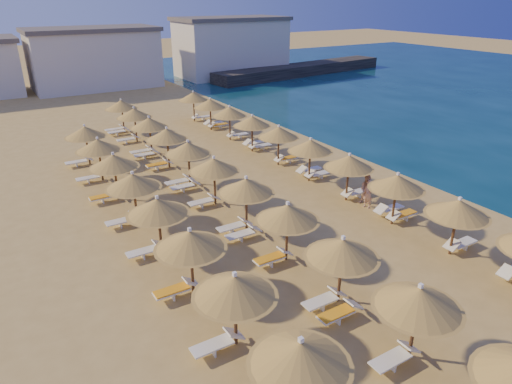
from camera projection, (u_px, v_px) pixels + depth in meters
ground at (322, 239)px, 22.15m from camera, size 220.00×220.00×0.00m
jetty at (302, 70)px, 67.53m from camera, size 30.27×7.80×1.50m
hotel_blocks at (112, 56)px, 58.45m from camera, size 50.91×10.86×8.10m
parasol_row_east at (329, 154)px, 26.82m from camera, size 2.85×41.41×2.85m
parasol_row_west at (229, 176)px, 23.63m from camera, size 2.85×41.41×2.85m
parasol_row_inland at (145, 194)px, 21.46m from camera, size 2.85×27.39×2.85m
loungers at (260, 204)px, 25.06m from camera, size 14.41×39.12×0.66m
beachgoer_b at (367, 190)px, 25.48m from camera, size 1.03×1.07×1.74m
beachgoer_a at (368, 194)px, 25.12m from camera, size 0.52×0.66×1.58m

